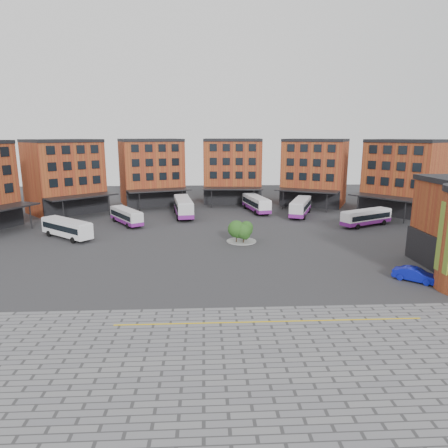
{
  "coord_description": "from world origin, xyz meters",
  "views": [
    {
      "loc": [
        -3.38,
        -44.74,
        15.36
      ],
      "look_at": [
        -0.87,
        6.12,
        4.0
      ],
      "focal_mm": 32.0,
      "sensor_mm": 36.0,
      "label": 1
    }
  ],
  "objects_px": {
    "bus_a": "(67,227)",
    "bus_d": "(256,203)",
    "blue_car": "(415,275)",
    "bus_e": "(301,207)",
    "bus_b": "(126,216)",
    "tree_island": "(241,231)",
    "bus_f": "(366,217)",
    "bus_c": "(183,207)"
  },
  "relations": [
    {
      "from": "bus_a",
      "to": "bus_d",
      "type": "height_order",
      "value": "bus_d"
    },
    {
      "from": "tree_island",
      "to": "bus_c",
      "type": "relative_size",
      "value": 0.35
    },
    {
      "from": "tree_island",
      "to": "blue_car",
      "type": "bearing_deg",
      "value": -44.29
    },
    {
      "from": "bus_a",
      "to": "bus_d",
      "type": "bearing_deg",
      "value": -17.54
    },
    {
      "from": "tree_island",
      "to": "bus_f",
      "type": "bearing_deg",
      "value": 23.45
    },
    {
      "from": "bus_a",
      "to": "bus_e",
      "type": "xyz_separation_m",
      "value": [
        39.6,
        15.58,
        0.05
      ]
    },
    {
      "from": "bus_f",
      "to": "bus_b",
      "type": "bearing_deg",
      "value": -121.55
    },
    {
      "from": "tree_island",
      "to": "blue_car",
      "type": "distance_m",
      "value": 24.05
    },
    {
      "from": "blue_car",
      "to": "bus_d",
      "type": "bearing_deg",
      "value": 56.85
    },
    {
      "from": "tree_island",
      "to": "bus_e",
      "type": "distance_m",
      "value": 23.48
    },
    {
      "from": "bus_a",
      "to": "bus_d",
      "type": "xyz_separation_m",
      "value": [
        31.5,
        20.07,
        0.01
      ]
    },
    {
      "from": "tree_island",
      "to": "bus_a",
      "type": "relative_size",
      "value": 0.47
    },
    {
      "from": "bus_a",
      "to": "blue_car",
      "type": "height_order",
      "value": "bus_a"
    },
    {
      "from": "bus_c",
      "to": "bus_d",
      "type": "relative_size",
      "value": 1.1
    },
    {
      "from": "tree_island",
      "to": "bus_f",
      "type": "distance_m",
      "value": 24.55
    },
    {
      "from": "bus_e",
      "to": "bus_b",
      "type": "bearing_deg",
      "value": -147.47
    },
    {
      "from": "bus_b",
      "to": "bus_d",
      "type": "xyz_separation_m",
      "value": [
        24.31,
        10.7,
        0.22
      ]
    },
    {
      "from": "bus_a",
      "to": "bus_e",
      "type": "height_order",
      "value": "bus_e"
    },
    {
      "from": "bus_a",
      "to": "bus_f",
      "type": "height_order",
      "value": "bus_a"
    },
    {
      "from": "bus_e",
      "to": "bus_f",
      "type": "xyz_separation_m",
      "value": [
        9.19,
        -9.55,
        -0.21
      ]
    },
    {
      "from": "bus_a",
      "to": "bus_b",
      "type": "bearing_deg",
      "value": 2.48
    },
    {
      "from": "bus_c",
      "to": "blue_car",
      "type": "xyz_separation_m",
      "value": [
        26.61,
        -36.6,
        -1.15
      ]
    },
    {
      "from": "bus_e",
      "to": "bus_c",
      "type": "bearing_deg",
      "value": -159.58
    },
    {
      "from": "tree_island",
      "to": "bus_c",
      "type": "height_order",
      "value": "bus_c"
    },
    {
      "from": "bus_d",
      "to": "tree_island",
      "type": "bearing_deg",
      "value": -113.38
    },
    {
      "from": "tree_island",
      "to": "bus_f",
      "type": "xyz_separation_m",
      "value": [
        22.52,
        9.77,
        -0.21
      ]
    },
    {
      "from": "tree_island",
      "to": "bus_b",
      "type": "height_order",
      "value": "tree_island"
    },
    {
      "from": "bus_d",
      "to": "blue_car",
      "type": "xyz_separation_m",
      "value": [
        11.96,
        -40.58,
        -0.98
      ]
    },
    {
      "from": "tree_island",
      "to": "bus_f",
      "type": "relative_size",
      "value": 0.44
    },
    {
      "from": "bus_d",
      "to": "blue_car",
      "type": "bearing_deg",
      "value": -84.54
    },
    {
      "from": "tree_island",
      "to": "blue_car",
      "type": "height_order",
      "value": "tree_island"
    },
    {
      "from": "blue_car",
      "to": "bus_b",
      "type": "bearing_deg",
      "value": 90.94
    },
    {
      "from": "bus_c",
      "to": "bus_e",
      "type": "relative_size",
      "value": 1.09
    },
    {
      "from": "bus_b",
      "to": "blue_car",
      "type": "xyz_separation_m",
      "value": [
        36.27,
        -29.88,
        -0.75
      ]
    },
    {
      "from": "bus_c",
      "to": "blue_car",
      "type": "height_order",
      "value": "bus_c"
    },
    {
      "from": "tree_island",
      "to": "bus_b",
      "type": "bearing_deg",
      "value": 145.5
    },
    {
      "from": "bus_b",
      "to": "bus_c",
      "type": "bearing_deg",
      "value": 2.22
    },
    {
      "from": "bus_f",
      "to": "tree_island",
      "type": "bearing_deg",
      "value": -93.51
    },
    {
      "from": "bus_a",
      "to": "bus_d",
      "type": "relative_size",
      "value": 0.81
    },
    {
      "from": "tree_island",
      "to": "bus_d",
      "type": "relative_size",
      "value": 0.38
    },
    {
      "from": "bus_a",
      "to": "bus_e",
      "type": "distance_m",
      "value": 42.56
    },
    {
      "from": "bus_a",
      "to": "bus_c",
      "type": "bearing_deg",
      "value": -6.36
    }
  ]
}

